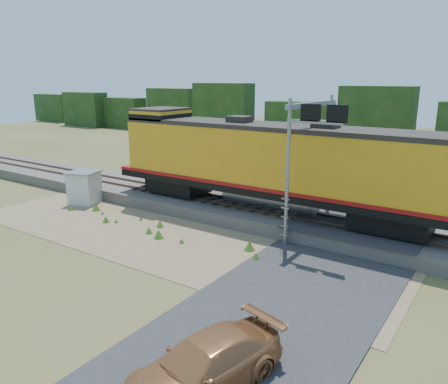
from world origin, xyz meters
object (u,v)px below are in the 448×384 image
Objects in this scene: locomotive at (266,162)px; car at (204,365)px; shed at (84,187)px; signal_gantry at (313,134)px.

locomotive is 15.56m from car.
shed reaches higher than car.
car is (2.66, -13.40, -4.97)m from signal_gantry.
shed is 16.59m from signal_gantry.
car is at bearing -78.79° from signal_gantry.
car is at bearing -49.25° from shed.
car is (18.37, -10.58, -0.43)m from shed.
locomotive reaches higher than car.
shed is 0.32× the size of signal_gantry.
shed is at bearing -164.35° from locomotive.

